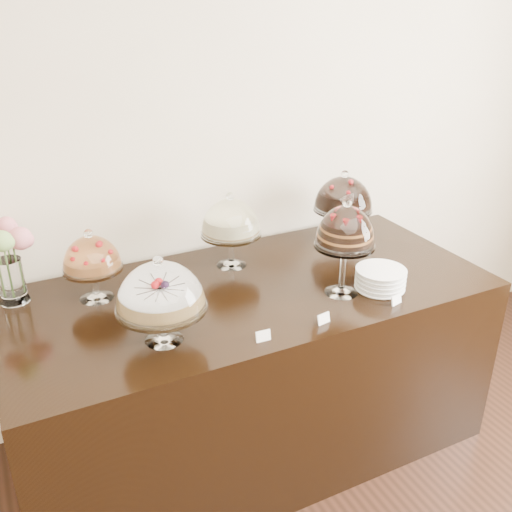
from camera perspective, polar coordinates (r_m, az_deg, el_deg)
name	(u,v)px	position (r m, az deg, el deg)	size (l,w,h in m)	color
wall_back	(206,132)	(2.88, -4.97, 12.28)	(5.00, 0.04, 3.00)	beige
display_counter	(251,369)	(2.84, -0.46, -11.19)	(2.20, 1.00, 0.90)	black
cake_stand_sugar_sponge	(160,291)	(2.15, -9.55, -3.44)	(0.35, 0.35, 0.36)	white
cake_stand_choco_layer	(345,231)	(2.47, 8.93, 2.52)	(0.26, 0.26, 0.45)	white
cake_stand_cheesecake	(231,221)	(2.73, -2.56, 3.56)	(0.29, 0.29, 0.38)	white
cake_stand_dark_choco	(344,196)	(3.04, 8.75, 5.91)	(0.31, 0.31, 0.39)	white
cake_stand_fruit_tart	(92,257)	(2.53, -16.12, -0.12)	(0.26, 0.26, 0.33)	white
flower_vase	(8,256)	(2.62, -23.58, -0.03)	(0.22, 0.29, 0.36)	white
plate_stack	(380,279)	(2.64, 12.33, -2.25)	(0.22, 0.22, 0.09)	white
price_card_left	(263,336)	(2.22, 0.73, -8.00)	(0.06, 0.01, 0.04)	white
price_card_right	(396,300)	(2.53, 13.86, -4.26)	(0.06, 0.01, 0.04)	white
price_card_extra	(324,319)	(2.34, 6.78, -6.24)	(0.06, 0.01, 0.04)	white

